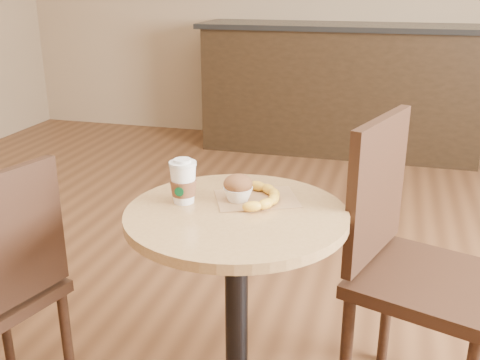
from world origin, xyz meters
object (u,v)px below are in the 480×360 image
Objects in this scene: coffee_cup at (183,183)px; banana at (263,197)px; chair_right at (410,261)px; cafe_table at (236,284)px; muffin at (238,188)px.

coffee_cup is 0.24m from banana.
cafe_table is at bearing 133.49° from chair_right.
chair_right is 0.75m from coffee_cup.
banana is at bearing 127.13° from chair_right.
banana is at bearing 55.49° from cafe_table.
muffin reaches higher than banana.
cafe_table is 5.58× the size of coffee_cup.
chair_right reaches higher than banana.
muffin is (-0.52, -0.16, 0.25)m from chair_right.
cafe_table is 0.29m from muffin.
coffee_cup reaches higher than cafe_table.
coffee_cup is at bearing 172.28° from cafe_table.
chair_right is at bearing 24.85° from cafe_table.
coffee_cup is at bearing -168.25° from banana.
banana is (0.07, 0.01, -0.02)m from muffin.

